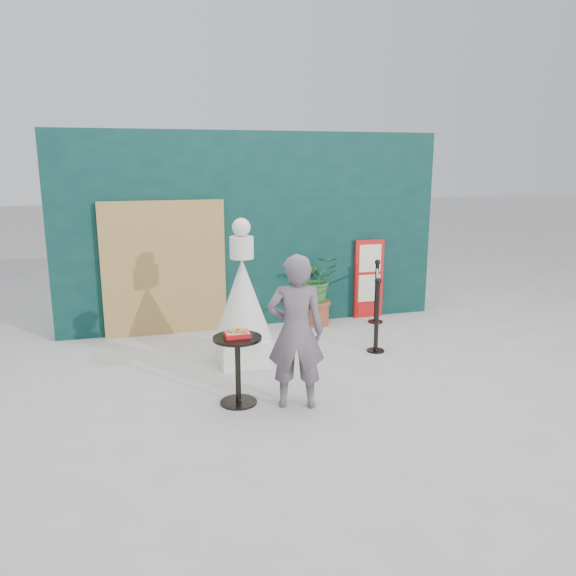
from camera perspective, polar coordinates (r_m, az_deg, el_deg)
The scene contains 10 objects.
ground at distance 6.27m, azimuth 3.11°, elevation -11.32°, with size 60.00×60.00×0.00m, color #ADAAA5.
back_wall at distance 8.82m, azimuth -3.54°, elevation 5.89°, with size 6.00×0.30×3.00m, color #092A28.
bamboo_fence at distance 8.50m, azimuth -12.44°, elevation 1.93°, with size 1.80×0.08×2.00m, color tan.
woman at distance 5.85m, azimuth 0.80°, elevation -4.48°, with size 0.60×0.39×1.65m, color #61535B.
menu_board at distance 9.38m, azimuth 8.20°, elevation 0.93°, with size 0.50×0.07×1.30m.
statue at distance 7.14m, azimuth -4.62°, elevation -1.79°, with size 0.73×0.73×1.88m.
cafe_table at distance 6.04m, azimuth -5.13°, elevation -7.25°, with size 0.52×0.52×0.75m.
food_basket at distance 5.95m, azimuth -5.17°, elevation -4.62°, with size 0.26×0.19×0.11m.
planter at distance 8.85m, azimuth 2.93°, elevation 0.33°, with size 0.66×0.57×1.12m.
stanchion_barrier at distance 8.40m, azimuth 8.99°, elevation -1.58°, with size 0.84×1.54×1.03m.
Camera 1 is at (-1.91, -5.40, 2.57)m, focal length 35.00 mm.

